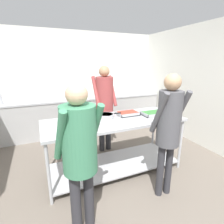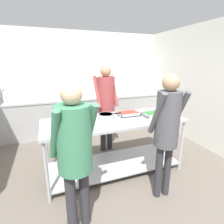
% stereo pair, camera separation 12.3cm
% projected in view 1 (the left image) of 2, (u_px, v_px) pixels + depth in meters
% --- Properties ---
extents(wall_rear, '(4.72, 0.06, 2.65)m').
position_uv_depth(wall_rear, '(76.00, 82.00, 4.85)').
color(wall_rear, silver).
rests_on(wall_rear, ground_plane).
extents(wall_right, '(0.06, 3.92, 2.65)m').
position_uv_depth(wall_right, '(193.00, 85.00, 4.05)').
color(wall_right, silver).
rests_on(wall_right, ground_plane).
extents(back_counter, '(4.56, 0.65, 0.94)m').
position_uv_depth(back_counter, '(80.00, 114.00, 4.76)').
color(back_counter, '#A8A8A8').
rests_on(back_counter, ground_plane).
extents(serving_counter, '(2.28, 0.89, 0.94)m').
position_uv_depth(serving_counter, '(114.00, 137.00, 2.94)').
color(serving_counter, '#ADAFB5').
rests_on(serving_counter, ground_plane).
extents(plate_stack, '(0.23, 0.23, 0.05)m').
position_uv_depth(plate_stack, '(61.00, 127.00, 2.45)').
color(plate_stack, white).
rests_on(plate_stack, serving_counter).
extents(serving_tray_roast, '(0.38, 0.32, 0.05)m').
position_uv_depth(serving_tray_roast, '(81.00, 120.00, 2.77)').
color(serving_tray_roast, '#ADAFB5').
rests_on(serving_tray_roast, serving_counter).
extents(sauce_pan, '(0.40, 0.26, 0.08)m').
position_uv_depth(sauce_pan, '(106.00, 116.00, 2.90)').
color(sauce_pan, '#ADAFB5').
rests_on(sauce_pan, serving_counter).
extents(serving_tray_vegetables, '(0.37, 0.27, 0.05)m').
position_uv_depth(serving_tray_vegetables, '(128.00, 113.00, 3.10)').
color(serving_tray_vegetables, '#ADAFB5').
rests_on(serving_tray_vegetables, serving_counter).
extents(serving_tray_greens, '(0.44, 0.27, 0.05)m').
position_uv_depth(serving_tray_greens, '(154.00, 113.00, 3.11)').
color(serving_tray_greens, '#ADAFB5').
rests_on(serving_tray_greens, serving_counter).
extents(guest_serving_left, '(0.41, 0.35, 1.71)m').
position_uv_depth(guest_serving_left, '(169.00, 123.00, 2.26)').
color(guest_serving_left, '#2D2D33').
rests_on(guest_serving_left, ground_plane).
extents(guest_serving_right, '(0.50, 0.41, 1.66)m').
position_uv_depth(guest_serving_right, '(80.00, 147.00, 1.75)').
color(guest_serving_right, '#2D2D33').
rests_on(guest_serving_right, ground_plane).
extents(cook_behind_counter, '(0.46, 0.37, 1.77)m').
position_uv_depth(cook_behind_counter, '(105.00, 100.00, 3.53)').
color(cook_behind_counter, '#2D2D33').
rests_on(cook_behind_counter, ground_plane).
extents(water_bottle, '(0.08, 0.08, 0.31)m').
position_uv_depth(water_bottle, '(0.00, 98.00, 3.83)').
color(water_bottle, silver).
rests_on(water_bottle, back_counter).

